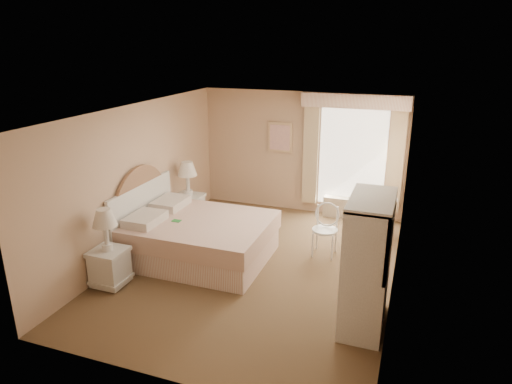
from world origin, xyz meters
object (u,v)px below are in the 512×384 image
at_px(round_table, 378,210).
at_px(cafe_chair, 326,225).
at_px(nightstand_far, 189,201).
at_px(bed, 192,236).
at_px(nightstand_near, 109,257).
at_px(armoire, 367,274).

relative_size(round_table, cafe_chair, 0.79).
bearing_deg(nightstand_far, bed, -60.06).
height_order(nightstand_near, round_table, nightstand_near).
distance_m(bed, round_table, 3.47).
xyz_separation_m(bed, nightstand_near, (-0.73, -1.23, 0.06)).
bearing_deg(armoire, cafe_chair, 115.44).
distance_m(bed, nightstand_near, 1.43).
distance_m(cafe_chair, armoire, 2.05).
xyz_separation_m(nightstand_near, nightstand_far, (0.00, 2.50, 0.03)).
height_order(nightstand_far, cafe_chair, nightstand_far).
bearing_deg(round_table, nightstand_near, -136.88).
bearing_deg(cafe_chair, round_table, 57.91).
distance_m(nightstand_near, cafe_chair, 3.49).
xyz_separation_m(bed, round_table, (2.79, 2.06, 0.09)).
bearing_deg(nightstand_far, round_table, 12.75).
xyz_separation_m(nightstand_near, cafe_chair, (2.77, 2.12, 0.07)).
height_order(nightstand_near, cafe_chair, nightstand_near).
relative_size(nightstand_near, round_table, 1.68).
relative_size(bed, armoire, 1.34).
bearing_deg(nightstand_near, bed, 59.42).
distance_m(nightstand_far, round_table, 3.61).
distance_m(nightstand_near, round_table, 4.82).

